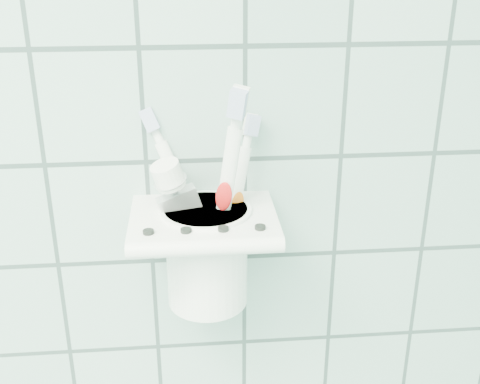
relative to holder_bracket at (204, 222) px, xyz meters
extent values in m
cube|color=white|center=(0.00, 0.04, -0.01)|extent=(0.05, 0.02, 0.04)
cube|color=white|center=(0.00, 0.00, 0.00)|extent=(0.14, 0.10, 0.02)
cylinder|color=white|center=(0.00, -0.05, 0.00)|extent=(0.14, 0.02, 0.02)
cylinder|color=black|center=(-0.05, -0.04, 0.01)|extent=(0.01, 0.01, 0.00)
cylinder|color=black|center=(-0.02, -0.04, 0.01)|extent=(0.01, 0.01, 0.00)
cylinder|color=black|center=(0.02, -0.04, 0.01)|extent=(0.01, 0.01, 0.00)
cylinder|color=black|center=(0.05, -0.04, 0.01)|extent=(0.01, 0.01, 0.00)
cylinder|color=white|center=(0.00, 0.00, -0.04)|extent=(0.08, 0.08, 0.10)
cylinder|color=white|center=(0.00, 0.00, 0.01)|extent=(0.09, 0.09, 0.01)
cylinder|color=black|center=(0.00, 0.00, 0.01)|extent=(0.07, 0.07, 0.00)
cylinder|color=white|center=(0.02, 0.00, 0.00)|extent=(0.07, 0.06, 0.15)
cylinder|color=white|center=(0.02, 0.00, 0.09)|extent=(0.02, 0.01, 0.02)
cube|color=silver|center=(0.02, 0.00, 0.11)|extent=(0.02, 0.02, 0.03)
cube|color=white|center=(0.02, 0.00, 0.11)|extent=(0.02, 0.01, 0.03)
ellipsoid|color=green|center=(0.02, 0.00, 0.02)|extent=(0.02, 0.01, 0.03)
cylinder|color=white|center=(0.01, 0.00, -0.01)|extent=(0.04, 0.05, 0.15)
cylinder|color=white|center=(0.01, 0.00, 0.08)|extent=(0.01, 0.01, 0.02)
cube|color=silver|center=(0.01, -0.01, 0.09)|extent=(0.02, 0.01, 0.02)
cube|color=white|center=(0.01, 0.00, 0.09)|extent=(0.02, 0.01, 0.02)
ellipsoid|color=orange|center=(0.01, 0.00, 0.01)|extent=(0.02, 0.01, 0.03)
cylinder|color=white|center=(0.01, 0.02, 0.01)|extent=(0.04, 0.05, 0.18)
cylinder|color=white|center=(0.01, 0.02, 0.11)|extent=(0.02, 0.02, 0.03)
cube|color=silver|center=(0.01, 0.01, 0.13)|extent=(0.02, 0.02, 0.03)
cube|color=white|center=(0.01, 0.02, 0.13)|extent=(0.02, 0.01, 0.03)
ellipsoid|color=red|center=(0.01, 0.01, 0.03)|extent=(0.02, 0.02, 0.03)
cube|color=silver|center=(0.01, 0.02, -0.02)|extent=(0.07, 0.04, 0.12)
cube|color=silver|center=(0.01, 0.02, -0.08)|extent=(0.04, 0.01, 0.02)
cone|color=silver|center=(0.01, 0.02, 0.04)|extent=(0.04, 0.04, 0.03)
cylinder|color=white|center=(0.01, 0.02, 0.05)|extent=(0.04, 0.04, 0.03)
camera|label=1|loc=(-0.01, -0.51, 0.25)|focal=45.00mm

